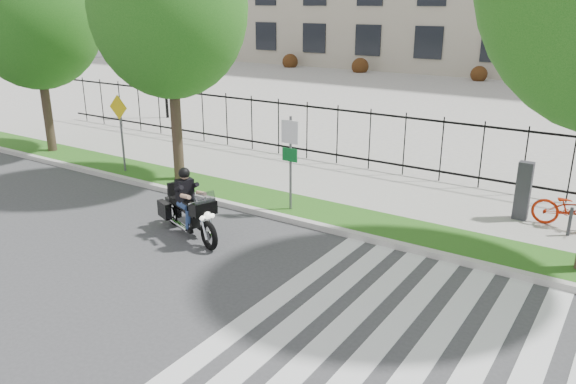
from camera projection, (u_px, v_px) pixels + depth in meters
The scene contains 13 objects.
ground at pixel (170, 282), 11.38m from camera, with size 120.00×120.00×0.00m, color #3A3A3D.
curb at pixel (283, 218), 14.59m from camera, with size 60.00×0.20×0.15m, color #B9B5AE.
grass_verge at pixel (300, 208), 15.27m from camera, with size 60.00×1.50×0.15m, color #1F5415.
sidewalk at pixel (343, 184), 17.24m from camera, with size 60.00×3.50×0.15m, color gray.
plaza at pixel (492, 103), 31.13m from camera, with size 80.00×34.00×0.10m, color gray.
crosswalk_stripes at pixel (392, 362), 8.86m from camera, with size 5.70×8.00×0.01m, color silver, non-canonical shape.
iron_fence at pixel (370, 139), 18.28m from camera, with size 30.00×0.06×2.00m, color black, non-canonical shape.
lamp_post_left at pixel (163, 52), 26.08m from camera, with size 1.06×0.70×4.25m.
street_tree_0 at pixel (33, 11), 19.34m from camera, with size 4.67×4.67×7.64m.
street_tree_1 at pixel (169, 7), 15.91m from camera, with size 4.54×4.54×7.74m.
sign_pole_regulatory at pixel (290, 151), 14.48m from camera, with size 0.50×0.09×2.50m.
sign_pole_warning at pixel (120, 123), 17.85m from camera, with size 0.78×0.09×2.49m.
motorcycle_rider at pixel (189, 210), 13.44m from camera, with size 2.51×1.33×2.04m.
Camera 1 is at (7.60, -7.19, 5.40)m, focal length 35.00 mm.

